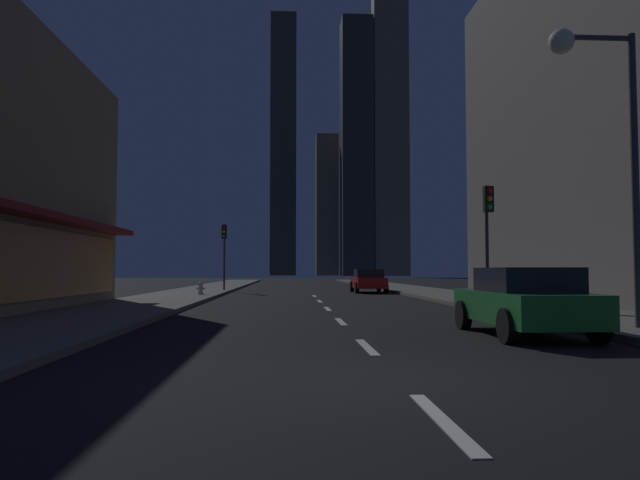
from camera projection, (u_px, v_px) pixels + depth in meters
ground_plane at (309, 292)px, 39.29m from camera, size 78.00×136.00×0.10m
sidewalk_right at (412, 290)px, 39.68m from camera, size 4.00×76.00×0.15m
sidewalk_left at (204, 290)px, 38.91m from camera, size 4.00×76.00×0.15m
lane_marking_center at (333, 314)px, 18.35m from camera, size 0.16×28.20×0.01m
skyscraper_distant_tall at (283, 144)px, 158.22m from camera, size 6.94×5.35×71.10m
skyscraper_distant_mid at (327, 205)px, 158.21m from camera, size 5.90×7.20×37.83m
skyscraper_distant_short at (357, 147)px, 146.62m from camera, size 7.73×8.32×64.58m
skyscraper_distant_slender at (390, 121)px, 146.29m from camera, size 8.62×5.25×77.58m
car_parked_near at (524, 301)px, 12.45m from camera, size 1.98×4.24×1.45m
car_parked_far at (368, 281)px, 36.52m from camera, size 1.98×4.24×1.45m
fire_hydrant_far_left at (201, 288)px, 30.04m from camera, size 0.42×0.30×0.65m
traffic_light_near_right at (488, 218)px, 20.27m from camera, size 0.32×0.48×4.20m
traffic_light_far_left at (224, 242)px, 37.46m from camera, size 0.32×0.48×4.20m
street_lamp_right at (597, 104)px, 12.90m from camera, size 1.96×0.56×6.58m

